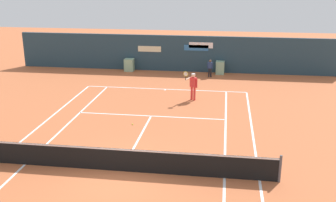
# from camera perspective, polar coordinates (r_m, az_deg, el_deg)

# --- Properties ---
(ground_plane) EXTENTS (80.00, 80.00, 0.01)m
(ground_plane) POSITION_cam_1_polar(r_m,az_deg,el_deg) (16.62, -6.09, -8.87)
(ground_plane) COLOR #BC6038
(tennis_net) EXTENTS (12.10, 0.10, 1.07)m
(tennis_net) POSITION_cam_1_polar(r_m,az_deg,el_deg) (15.90, -6.66, -8.15)
(tennis_net) COLOR #4C4C51
(tennis_net) RESTS_ON ground_plane
(sponsor_back_wall) EXTENTS (25.00, 1.02, 2.78)m
(sponsor_back_wall) POSITION_cam_1_polar(r_m,az_deg,el_deg) (31.60, 1.05, 6.64)
(sponsor_back_wall) COLOR #233D4C
(sponsor_back_wall) RESTS_ON ground_plane
(player_on_baseline) EXTENTS (0.83, 0.67, 1.87)m
(player_on_baseline) POSITION_cam_1_polar(r_m,az_deg,el_deg) (24.32, 3.54, 2.38)
(player_on_baseline) COLOR red
(player_on_baseline) RESTS_ON ground_plane
(ball_kid_centre_post) EXTENTS (0.43, 0.20, 1.30)m
(ball_kid_centre_post) POSITION_cam_1_polar(r_m,az_deg,el_deg) (29.98, 5.95, 4.78)
(ball_kid_centre_post) COLOR black
(ball_kid_centre_post) RESTS_ON ground_plane
(tennis_ball_by_sideline) EXTENTS (0.07, 0.07, 0.07)m
(tennis_ball_by_sideline) POSITION_cam_1_polar(r_m,az_deg,el_deg) (20.67, -5.02, -3.28)
(tennis_ball_by_sideline) COLOR #CCE033
(tennis_ball_by_sideline) RESTS_ON ground_plane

